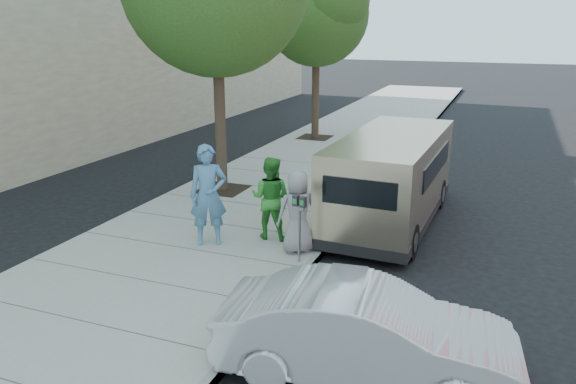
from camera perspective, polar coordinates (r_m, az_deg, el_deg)
The scene contains 11 objects.
ground at distance 12.09m, azimuth -2.30°, elevation -4.55°, with size 120.00×120.00×0.00m, color black.
sidewalk at distance 12.47m, azimuth -6.52°, elevation -3.59°, with size 5.00×60.00×0.15m, color gray.
curb_face at distance 11.59m, azimuth 4.25°, elevation -5.14°, with size 0.12×60.00×0.16m, color gray.
tree_far at distance 21.41m, azimuth 3.06°, elevation 18.09°, with size 3.92×3.80×6.49m.
parking_meter at distance 10.15m, azimuth 1.17°, elevation -2.31°, with size 0.28×0.15×1.28m.
van at distance 12.77m, azimuth 10.53°, elevation 1.50°, with size 2.04×5.61×2.06m.
sedan at distance 7.38m, azimuth 7.97°, elevation -14.10°, with size 1.33×3.82×1.26m, color silver.
person_officer at distance 11.11m, azimuth -8.11°, elevation -0.32°, with size 0.73×0.48×2.01m, color teal.
person_green_shirt at distance 11.37m, azimuth -1.79°, elevation -0.59°, with size 0.83×0.64×1.70m, color #318B2D.
person_gray_shirt at distance 10.67m, azimuth 0.99°, elevation -2.01°, with size 0.79×0.51×1.62m, color gray.
person_striped_polo at distance 13.10m, azimuth 5.84°, elevation 1.76°, with size 1.02×0.42×1.74m, color slate.
Camera 1 is at (4.57, -10.29, 4.40)m, focal length 35.00 mm.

